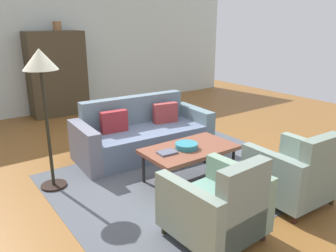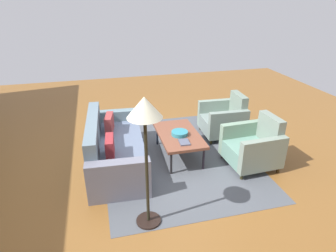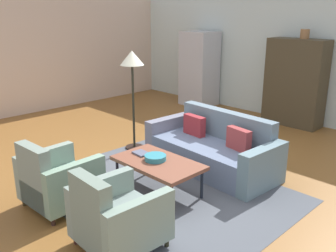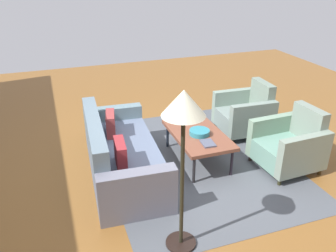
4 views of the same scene
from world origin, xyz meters
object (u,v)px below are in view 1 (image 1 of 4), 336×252
armchair_left (219,208)px  couch (142,135)px  fruit_bowl (186,146)px  cabinet (57,74)px  vase_tall (57,26)px  floor_lamp (41,73)px  coffee_table (189,150)px  armchair_right (296,175)px  book_stack (167,153)px

armchair_left → couch: bearing=73.0°
armchair_left → fruit_bowl: 1.30m
armchair_left → cabinet: cabinet is taller
cabinet → fruit_bowl: bearing=-87.0°
vase_tall → floor_lamp: size_ratio=0.11×
couch → fruit_bowl: couch is taller
floor_lamp → coffee_table: bearing=-29.1°
couch → floor_lamp: bearing=15.8°
armchair_left → fruit_bowl: armchair_left is taller
vase_tall → floor_lamp: (-1.35, -3.35, -0.45)m
coffee_table → armchair_right: 1.31m
book_stack → floor_lamp: bearing=144.4°
fruit_bowl → vase_tall: 4.43m
book_stack → coffee_table: bearing=-1.3°
couch → fruit_bowl: 1.20m
couch → cabinet: 3.09m
fruit_bowl → cabinet: bearing=93.0°
coffee_table → armchair_right: bearing=-62.9°
vase_tall → floor_lamp: 3.64m
cabinet → vase_tall: vase_tall is taller
fruit_bowl → floor_lamp: 1.95m
coffee_table → armchair_right: size_ratio=1.36×
vase_tall → couch: bearing=-86.7°
armchair_right → cabinet: (-0.87, 5.37, 0.56)m
couch → cabinet: bearing=-81.5°
armchair_right → cabinet: cabinet is taller
couch → book_stack: size_ratio=9.00×
floor_lamp → couch: bearing=12.5°
floor_lamp → vase_tall: bearing=68.0°
cabinet → floor_lamp: (-1.25, -3.35, 0.54)m
fruit_bowl → book_stack: 0.30m
cabinet → coffee_table: bearing=-86.3°
couch → coffee_table: (-0.00, -1.19, 0.12)m
couch → vase_tall: bearing=-83.4°
couch → cabinet: cabinet is taller
armchair_left → floor_lamp: size_ratio=0.51×
coffee_table → book_stack: size_ratio=5.03×
couch → fruit_bowl: size_ratio=7.37×
armchair_left → fruit_bowl: bearing=62.2°
couch → vase_tall: size_ratio=11.16×
couch → floor_lamp: size_ratio=1.25×
armchair_left → cabinet: (0.33, 5.37, 0.56)m
coffee_table → armchair_left: (-0.60, -1.17, -0.07)m
coffee_table → cabinet: (-0.27, 4.20, 0.49)m
vase_tall → floor_lamp: vase_tall is taller
cabinet → armchair_left: bearing=-93.5°
armchair_left → fruit_bowl: size_ratio=3.02×
book_stack → vase_tall: 4.43m
armchair_right → vase_tall: bearing=100.5°
couch → vase_tall: (-0.17, 3.01, 1.61)m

